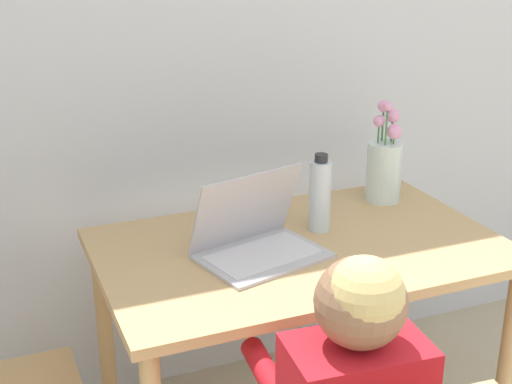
# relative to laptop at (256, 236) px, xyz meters

# --- Properties ---
(wall_back) EXTENTS (6.40, 0.05, 2.50)m
(wall_back) POSITION_rel_laptop_xyz_m (0.41, 0.60, 0.44)
(wall_back) COLOR silver
(wall_back) RESTS_ON ground_plane
(dining_table) EXTENTS (1.17, 0.73, 0.76)m
(dining_table) POSITION_rel_laptop_xyz_m (0.15, 0.01, -0.15)
(dining_table) COLOR tan
(dining_table) RESTS_ON ground_plane
(laptop) EXTENTS (0.39, 0.32, 0.24)m
(laptop) POSITION_rel_laptop_xyz_m (0.00, 0.00, 0.00)
(laptop) COLOR #B2B2B7
(laptop) RESTS_ON dining_table
(flower_vase) EXTENTS (0.12, 0.12, 0.35)m
(flower_vase) POSITION_rel_laptop_xyz_m (0.56, 0.23, 0.07)
(flower_vase) COLOR silver
(flower_vase) RESTS_ON dining_table
(water_bottle) EXTENTS (0.07, 0.07, 0.24)m
(water_bottle) POSITION_rel_laptop_xyz_m (0.25, 0.09, 0.06)
(water_bottle) COLOR silver
(water_bottle) RESTS_ON dining_table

